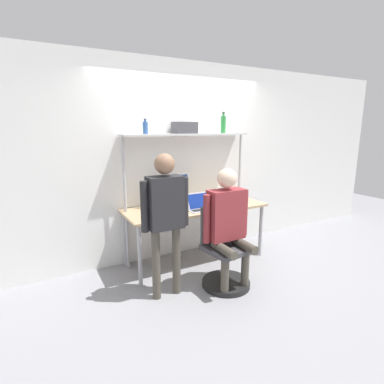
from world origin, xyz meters
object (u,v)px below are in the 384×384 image
(bottle_green, at_px, (223,124))
(storage_box, at_px, (184,128))
(monitor, at_px, (169,189))
(laptop, at_px, (200,205))
(bottle_blue, at_px, (145,128))
(person_standing, at_px, (165,209))
(office_chair, at_px, (224,261))
(cell_phone, at_px, (222,207))
(person_seated, at_px, (228,219))

(bottle_green, height_order, storage_box, bottle_green)
(monitor, height_order, bottle_green, bottle_green)
(monitor, distance_m, bottle_green, 1.22)
(laptop, relative_size, bottle_blue, 1.83)
(laptop, bearing_deg, storage_box, 93.98)
(person_standing, distance_m, storage_box, 1.36)
(monitor, bearing_deg, office_chair, -73.43)
(bottle_blue, bearing_deg, person_standing, -97.79)
(cell_phone, bearing_deg, person_standing, -157.36)
(cell_phone, distance_m, bottle_blue, 1.43)
(bottle_blue, bearing_deg, person_seated, -60.32)
(bottle_blue, bearing_deg, storage_box, -0.00)
(person_seated, bearing_deg, bottle_green, 59.32)
(person_seated, xyz_separation_m, person_standing, (-0.69, 0.15, 0.17))
(laptop, bearing_deg, monitor, 129.99)
(laptop, xyz_separation_m, bottle_blue, (-0.57, 0.37, 0.98))
(bottle_green, bearing_deg, laptop, -147.89)
(bottle_blue, xyz_separation_m, storage_box, (0.55, -0.00, -0.00))
(laptop, distance_m, bottle_blue, 1.20)
(office_chair, relative_size, person_standing, 0.60)
(laptop, height_order, person_standing, person_standing)
(cell_phone, bearing_deg, monitor, 145.51)
(monitor, bearing_deg, person_seated, -73.91)
(person_standing, bearing_deg, bottle_blue, 82.21)
(person_seated, xyz_separation_m, storage_box, (-0.02, 1.01, 0.99))
(cell_phone, bearing_deg, person_seated, -118.22)
(monitor, bearing_deg, bottle_blue, 172.25)
(storage_box, bearing_deg, bottle_green, 0.00)
(person_standing, relative_size, storage_box, 5.45)
(office_chair, xyz_separation_m, bottle_green, (0.60, 0.96, 1.57))
(person_seated, distance_m, storage_box, 1.41)
(office_chair, xyz_separation_m, storage_box, (-0.02, 0.96, 1.52))
(office_chair, relative_size, bottle_blue, 5.07)
(monitor, relative_size, bottle_blue, 3.03)
(cell_phone, bearing_deg, storage_box, 126.73)
(bottle_green, bearing_deg, office_chair, -122.08)
(cell_phone, distance_m, storage_box, 1.17)
(bottle_blue, relative_size, bottle_green, 0.63)
(storage_box, bearing_deg, person_standing, -127.90)
(office_chair, height_order, person_standing, person_standing)
(office_chair, bearing_deg, laptop, 89.40)
(cell_phone, distance_m, bottle_green, 1.20)
(cell_phone, bearing_deg, office_chair, -120.69)
(laptop, height_order, office_chair, laptop)
(laptop, relative_size, cell_phone, 2.26)
(cell_phone, bearing_deg, bottle_blue, 153.35)
(monitor, height_order, laptop, monitor)
(person_seated, bearing_deg, cell_phone, 61.78)
(person_seated, bearing_deg, monitor, 106.09)
(person_seated, distance_m, bottle_blue, 1.53)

